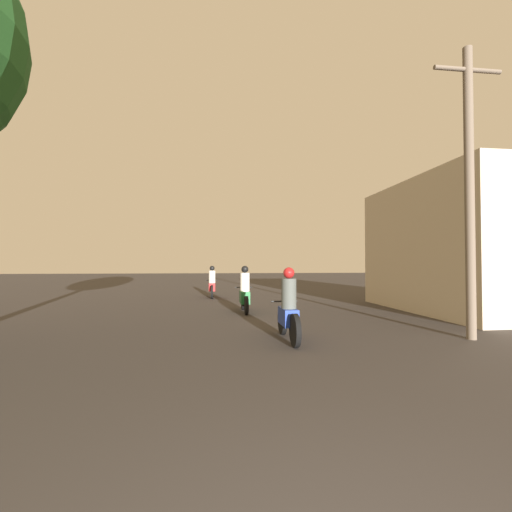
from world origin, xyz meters
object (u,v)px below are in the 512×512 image
Objects in this scene: motorcycle_blue at (288,311)px; motorcycle_green at (245,294)px; motorcycle_red at (212,285)px; building_right_near at (481,246)px; utility_pole_near at (469,185)px.

motorcycle_blue is 1.03× the size of motorcycle_green.
building_right_near is at bearing -26.07° from motorcycle_red.
utility_pole_near is (4.55, -4.78, 2.76)m from motorcycle_green.
building_right_near is (7.81, 3.81, 1.65)m from motorcycle_blue.
motorcycle_red is 0.32× the size of utility_pole_near.
motorcycle_red is (-1.69, 9.74, -0.01)m from motorcycle_blue.
motorcycle_red is at bearing 119.37° from utility_pole_near.
motorcycle_red is (-1.14, 5.33, -0.01)m from motorcycle_green.
motorcycle_green reaches higher than motorcycle_red.
motorcycle_blue is 4.45m from motorcycle_green.
motorcycle_green is 5.45m from motorcycle_red.
utility_pole_near is (4.00, -0.37, 2.77)m from motorcycle_blue.
utility_pole_near reaches higher than motorcycle_red.
building_right_near reaches higher than motorcycle_blue.
building_right_near reaches higher than motorcycle_red.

